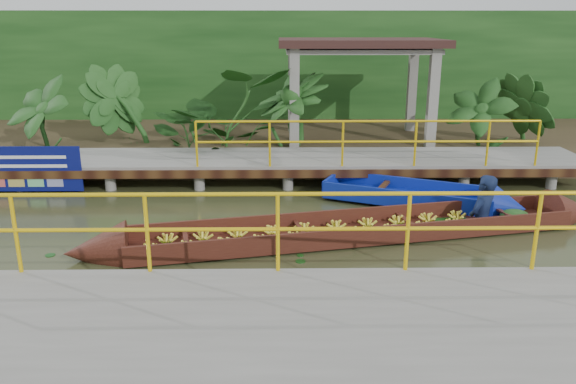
{
  "coord_description": "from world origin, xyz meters",
  "views": [
    {
      "loc": [
        0.84,
        -9.49,
        3.63
      ],
      "look_at": [
        0.97,
        0.5,
        0.6
      ],
      "focal_mm": 35.0,
      "sensor_mm": 36.0,
      "label": 1
    }
  ],
  "objects": [
    {
      "name": "near_dock",
      "position": [
        1.0,
        -4.2,
        0.3
      ],
      "size": [
        18.0,
        2.4,
        1.73
      ],
      "color": "slate",
      "rests_on": "ground"
    },
    {
      "name": "blue_banner",
      "position": [
        -5.15,
        2.48,
        0.56
      ],
      "size": [
        3.24,
        0.04,
        1.01
      ],
      "color": "#0B115C",
      "rests_on": "ground"
    },
    {
      "name": "far_dock",
      "position": [
        0.02,
        3.43,
        0.48
      ],
      "size": [
        16.0,
        2.06,
        1.66
      ],
      "color": "slate",
      "rests_on": "ground"
    },
    {
      "name": "land_strip",
      "position": [
        0.0,
        7.5,
        0.23
      ],
      "size": [
        30.0,
        8.0,
        0.45
      ],
      "primitive_type": "cube",
      "color": "#36291B",
      "rests_on": "ground"
    },
    {
      "name": "moored_blue_boat",
      "position": [
        4.36,
        1.2,
        0.17
      ],
      "size": [
        4.05,
        2.55,
        0.95
      ],
      "rotation": [
        0.0,
        0.0,
        -0.42
      ],
      "color": "#0D2196",
      "rests_on": "ground"
    },
    {
      "name": "vendor_boat",
      "position": [
        2.51,
        -0.21,
        0.26
      ],
      "size": [
        9.68,
        2.94,
        2.23
      ],
      "rotation": [
        0.0,
        0.0,
        0.21
      ],
      "color": "#3B1710",
      "rests_on": "ground"
    },
    {
      "name": "tropical_plants",
      "position": [
        0.89,
        5.3,
        1.37
      ],
      "size": [
        14.47,
        1.47,
        1.84
      ],
      "color": "#143B12",
      "rests_on": "ground"
    },
    {
      "name": "foliage_backdrop",
      "position": [
        0.0,
        10.0,
        2.0
      ],
      "size": [
        30.0,
        0.8,
        4.0
      ],
      "primitive_type": "cube",
      "color": "#143B12",
      "rests_on": "ground"
    },
    {
      "name": "ground",
      "position": [
        0.0,
        0.0,
        0.0
      ],
      "size": [
        80.0,
        80.0,
        0.0
      ],
      "primitive_type": "plane",
      "color": "#2C3219",
      "rests_on": "ground"
    },
    {
      "name": "pavilion",
      "position": [
        3.0,
        6.3,
        2.82
      ],
      "size": [
        4.4,
        3.0,
        3.0
      ],
      "color": "slate",
      "rests_on": "ground"
    }
  ]
}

